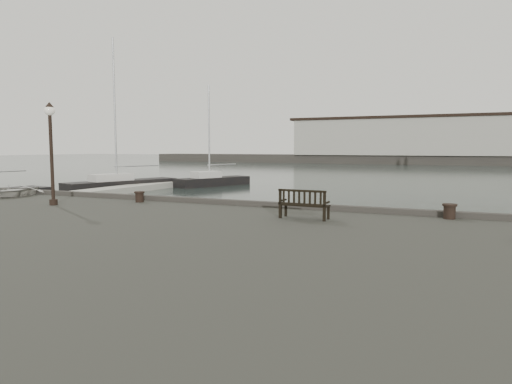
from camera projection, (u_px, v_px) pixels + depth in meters
ground at (300, 253)px, 15.73m from camera, size 400.00×400.00×0.00m
pontoon at (81, 195)px, 32.92m from camera, size 2.00×24.00×0.50m
breakwater at (414, 145)px, 100.77m from camera, size 140.00×9.50×12.20m
bench at (304, 210)px, 13.21m from camera, size 1.47×0.56×0.83m
bollard_left at (140, 197)px, 17.31m from camera, size 0.50×0.50×0.41m
bollard_right at (449, 211)px, 13.20m from camera, size 0.46×0.46×0.44m
lamp_post at (51, 139)px, 16.21m from camera, size 0.37×0.37×3.67m
dinghy at (16, 190)px, 19.41m from camera, size 2.35×2.79×0.49m
yacht_b at (122, 187)px, 39.81m from camera, size 5.32×10.38×13.45m
yacht_d at (213, 183)px, 43.69m from camera, size 4.88×7.99×10.05m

